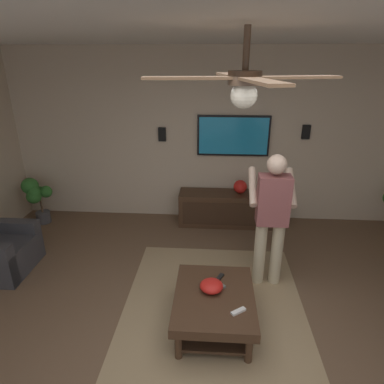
{
  "coord_description": "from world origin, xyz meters",
  "views": [
    {
      "loc": [
        -2.25,
        0.01,
        2.59
      ],
      "look_at": [
        1.22,
        0.25,
        1.19
      ],
      "focal_mm": 31.11,
      "sensor_mm": 36.0,
      "label": 1
    }
  ],
  "objects_px": {
    "bowl": "(212,286)",
    "wall_speaker_left": "(306,132)",
    "potted_plant_short": "(36,195)",
    "person_standing": "(272,214)",
    "tv": "(233,136)",
    "coffee_table": "(214,303)",
    "remote_white": "(238,311)",
    "vase_round": "(240,187)",
    "ceiling_fan": "(244,83)",
    "remote_black": "(219,278)",
    "remote_grey": "(219,284)",
    "media_console": "(231,209)",
    "wall_speaker_right": "(162,134)"
  },
  "relations": [
    {
      "from": "ceiling_fan",
      "to": "bowl",
      "type": "bearing_deg",
      "value": 12.6
    },
    {
      "from": "remote_grey",
      "to": "vase_round",
      "type": "relative_size",
      "value": 0.68
    },
    {
      "from": "bowl",
      "to": "remote_white",
      "type": "height_order",
      "value": "bowl"
    },
    {
      "from": "person_standing",
      "to": "remote_white",
      "type": "distance_m",
      "value": 1.23
    },
    {
      "from": "tv",
      "to": "wall_speaker_left",
      "type": "bearing_deg",
      "value": 90.67
    },
    {
      "from": "remote_white",
      "to": "vase_round",
      "type": "bearing_deg",
      "value": 50.86
    },
    {
      "from": "coffee_table",
      "to": "remote_black",
      "type": "bearing_deg",
      "value": -11.12
    },
    {
      "from": "media_console",
      "to": "wall_speaker_right",
      "type": "xyz_separation_m",
      "value": [
        0.25,
        1.15,
        1.17
      ]
    },
    {
      "from": "person_standing",
      "to": "wall_speaker_right",
      "type": "distance_m",
      "value": 2.41
    },
    {
      "from": "tv",
      "to": "remote_black",
      "type": "relative_size",
      "value": 7.66
    },
    {
      "from": "media_console",
      "to": "potted_plant_short",
      "type": "relative_size",
      "value": 2.12
    },
    {
      "from": "coffee_table",
      "to": "tv",
      "type": "xyz_separation_m",
      "value": [
        2.58,
        -0.26,
        1.15
      ]
    },
    {
      "from": "bowl",
      "to": "vase_round",
      "type": "distance_m",
      "value": 2.34
    },
    {
      "from": "coffee_table",
      "to": "vase_round",
      "type": "relative_size",
      "value": 4.55
    },
    {
      "from": "media_console",
      "to": "person_standing",
      "type": "bearing_deg",
      "value": 13.94
    },
    {
      "from": "remote_white",
      "to": "wall_speaker_right",
      "type": "xyz_separation_m",
      "value": [
        2.82,
        1.11,
        1.04
      ]
    },
    {
      "from": "person_standing",
      "to": "bowl",
      "type": "relative_size",
      "value": 6.89
    },
    {
      "from": "tv",
      "to": "remote_white",
      "type": "relative_size",
      "value": 7.66
    },
    {
      "from": "remote_white",
      "to": "wall_speaker_left",
      "type": "height_order",
      "value": "wall_speaker_left"
    },
    {
      "from": "remote_white",
      "to": "media_console",
      "type": "bearing_deg",
      "value": 53.88
    },
    {
      "from": "potted_plant_short",
      "to": "remote_black",
      "type": "distance_m",
      "value": 3.52
    },
    {
      "from": "remote_white",
      "to": "ceiling_fan",
      "type": "bearing_deg",
      "value": -138.8
    },
    {
      "from": "remote_grey",
      "to": "tv",
      "type": "bearing_deg",
      "value": 133.85
    },
    {
      "from": "ceiling_fan",
      "to": "remote_black",
      "type": "bearing_deg",
      "value": 4.89
    },
    {
      "from": "person_standing",
      "to": "wall_speaker_left",
      "type": "xyz_separation_m",
      "value": [
        1.79,
        -0.75,
        0.59
      ]
    },
    {
      "from": "vase_round",
      "to": "ceiling_fan",
      "type": "xyz_separation_m",
      "value": [
        -2.99,
        0.27,
        1.8
      ]
    },
    {
      "from": "ceiling_fan",
      "to": "media_console",
      "type": "bearing_deg",
      "value": -2.56
    },
    {
      "from": "media_console",
      "to": "person_standing",
      "type": "xyz_separation_m",
      "value": [
        -1.53,
        -0.38,
        0.66
      ]
    },
    {
      "from": "coffee_table",
      "to": "tv",
      "type": "bearing_deg",
      "value": -5.78
    },
    {
      "from": "wall_speaker_left",
      "to": "remote_black",
      "type": "bearing_deg",
      "value": 150.05
    },
    {
      "from": "media_console",
      "to": "ceiling_fan",
      "type": "distance_m",
      "value": 3.69
    },
    {
      "from": "bowl",
      "to": "person_standing",
      "type": "bearing_deg",
      "value": -42.23
    },
    {
      "from": "remote_white",
      "to": "remote_black",
      "type": "relative_size",
      "value": 1.0
    },
    {
      "from": "tv",
      "to": "vase_round",
      "type": "xyz_separation_m",
      "value": [
        -0.22,
        -0.14,
        -0.78
      ]
    },
    {
      "from": "bowl",
      "to": "remote_grey",
      "type": "distance_m",
      "value": 0.13
    },
    {
      "from": "vase_round",
      "to": "wall_speaker_left",
      "type": "relative_size",
      "value": 1.0
    },
    {
      "from": "tv",
      "to": "potted_plant_short",
      "type": "relative_size",
      "value": 1.43
    },
    {
      "from": "coffee_table",
      "to": "media_console",
      "type": "height_order",
      "value": "media_console"
    },
    {
      "from": "remote_grey",
      "to": "wall_speaker_right",
      "type": "xyz_separation_m",
      "value": [
        2.43,
        0.94,
        1.04
      ]
    },
    {
      "from": "potted_plant_short",
      "to": "vase_round",
      "type": "height_order",
      "value": "potted_plant_short"
    },
    {
      "from": "bowl",
      "to": "wall_speaker_left",
      "type": "height_order",
      "value": "wall_speaker_left"
    },
    {
      "from": "remote_white",
      "to": "wall_speaker_right",
      "type": "distance_m",
      "value": 3.21
    },
    {
      "from": "vase_round",
      "to": "person_standing",
      "type": "bearing_deg",
      "value": -171.13
    },
    {
      "from": "wall_speaker_right",
      "to": "remote_grey",
      "type": "bearing_deg",
      "value": -158.92
    },
    {
      "from": "bowl",
      "to": "wall_speaker_left",
      "type": "distance_m",
      "value": 3.09
    },
    {
      "from": "media_console",
      "to": "wall_speaker_right",
      "type": "height_order",
      "value": "wall_speaker_right"
    },
    {
      "from": "potted_plant_short",
      "to": "person_standing",
      "type": "bearing_deg",
      "value": -110.51
    },
    {
      "from": "bowl",
      "to": "remote_white",
      "type": "distance_m",
      "value": 0.39
    },
    {
      "from": "media_console",
      "to": "wall_speaker_left",
      "type": "bearing_deg",
      "value": 102.64
    },
    {
      "from": "tv",
      "to": "wall_speaker_left",
      "type": "relative_size",
      "value": 5.22
    }
  ]
}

